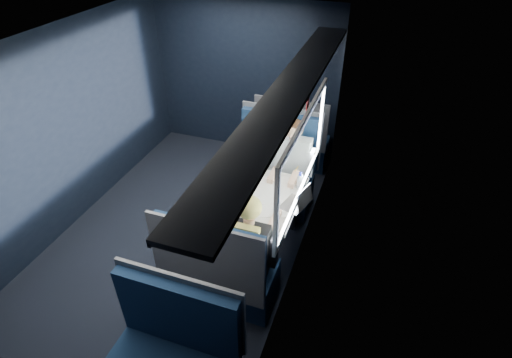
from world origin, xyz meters
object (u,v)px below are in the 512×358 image
(seat_row_front, at_px, (293,141))
(laptop, at_px, (299,201))
(woman, at_px, (251,244))
(cup, at_px, (303,182))
(seat_bay_near, at_px, (273,174))
(man, at_px, (291,166))
(bottle_small, at_px, (300,181))
(table, at_px, (268,203))
(seat_bay_far, at_px, (221,273))

(seat_row_front, bearing_deg, laptop, -73.86)
(seat_row_front, distance_m, woman, 2.54)
(cup, bearing_deg, seat_bay_near, 133.00)
(laptop, bearing_deg, cup, 97.55)
(man, xyz_separation_m, bottle_small, (0.21, -0.43, 0.11))
(table, relative_size, bottle_small, 4.77)
(table, relative_size, woman, 0.76)
(seat_row_front, relative_size, cup, 12.07)
(bottle_small, bearing_deg, cup, 75.06)
(man, bearing_deg, cup, -57.46)
(table, distance_m, woman, 0.71)
(woman, relative_size, cup, 13.76)
(man, bearing_deg, seat_bay_near, 147.36)
(seat_bay_far, distance_m, cup, 1.36)
(woman, relative_size, bottle_small, 6.31)
(bottle_small, bearing_deg, table, -135.87)
(woman, bearing_deg, seat_bay_near, 99.50)
(seat_bay_far, relative_size, man, 0.95)
(seat_bay_far, height_order, laptop, seat_bay_far)
(table, relative_size, laptop, 2.96)
(laptop, relative_size, cup, 3.51)
(seat_bay_near, relative_size, seat_bay_far, 1.00)
(woman, distance_m, laptop, 0.73)
(seat_row_front, bearing_deg, seat_bay_near, -90.83)
(seat_bay_far, distance_m, man, 1.62)
(seat_bay_far, relative_size, bottle_small, 6.01)
(seat_bay_near, distance_m, bottle_small, 0.86)
(seat_bay_far, relative_size, woman, 0.95)
(bottle_small, xyz_separation_m, cup, (0.02, 0.07, -0.04))
(seat_bay_near, xyz_separation_m, seat_row_front, (0.01, 0.93, -0.01))
(man, distance_m, bottle_small, 0.49)
(seat_bay_far, xyz_separation_m, man, (0.25, 1.57, 0.30))
(table, distance_m, cup, 0.47)
(table, xyz_separation_m, seat_bay_far, (-0.18, -0.87, -0.25))
(seat_row_front, relative_size, laptop, 3.44)
(cup, bearing_deg, seat_row_front, 108.22)
(cup, bearing_deg, man, 122.54)
(seat_bay_near, relative_size, laptop, 3.73)
(table, bearing_deg, seat_row_front, 95.80)
(man, bearing_deg, woman, -90.00)
(man, distance_m, cup, 0.43)
(man, relative_size, laptop, 3.92)
(table, height_order, laptop, laptop)
(table, height_order, seat_row_front, seat_row_front)
(seat_row_front, bearing_deg, table, -84.20)
(cup, bearing_deg, table, -131.33)
(seat_bay_near, bearing_deg, woman, -80.50)
(man, bearing_deg, bottle_small, -63.61)
(table, distance_m, laptop, 0.37)
(seat_bay_far, height_order, woman, woman)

